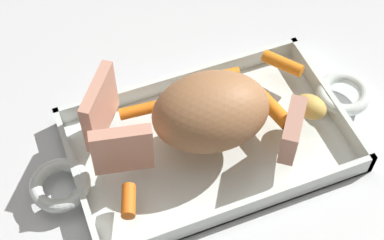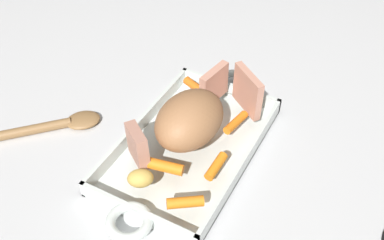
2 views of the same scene
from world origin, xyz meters
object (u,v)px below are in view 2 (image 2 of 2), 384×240
Objects in this scene: baby_carrot_long at (216,166)px; serving_spoon at (60,125)px; roast_slice_outer at (214,85)px; roast_slice_thin at (248,91)px; baby_carrot_short at (236,122)px; roast_slice_thick at (138,145)px; baby_carrot_southeast at (166,167)px; baby_carrot_center_right at (185,202)px; potato_near_roast at (140,178)px; baby_carrot_center_left at (193,85)px; roasting_dish at (190,146)px; pork_roast at (188,120)px.

baby_carrot_long is 0.33× the size of serving_spoon.
roast_slice_thin is (-0.01, 0.07, 0.01)m from roast_slice_outer.
roast_slice_outer is 0.09m from baby_carrot_short.
roast_slice_thick is 0.06m from baby_carrot_southeast.
baby_carrot_center_right is 1.35× the size of potato_near_roast.
baby_carrot_short reaches higher than serving_spoon.
baby_carrot_center_left is 0.96× the size of potato_near_roast.
baby_carrot_center_right reaches higher than roasting_dish.
roast_slice_thin reaches higher than roast_slice_thick.
baby_carrot_long reaches higher than serving_spoon.
roasting_dish is 0.26m from serving_spoon.
potato_near_roast is (0.20, -0.08, 0.01)m from baby_carrot_short.
baby_carrot_short is 0.22m from potato_near_roast.
roast_slice_thick is 1.14× the size of baby_carrot_long.
roast_slice_outer is at bearing -175.56° from roasting_dish.
baby_carrot_long is (0.16, 0.09, -0.03)m from roast_slice_outer.
pork_roast is at bearing -176.48° from baby_carrot_southeast.
roast_slice_thin is 1.31× the size of roast_slice_thick.
roast_slice_outer is at bearing 77.69° from baby_carrot_center_left.
roast_slice_outer is 0.07m from roast_slice_thin.
roast_slice_outer is at bearing -83.42° from roast_slice_thin.
roast_slice_outer is 1.24× the size of baby_carrot_center_right.
serving_spoon is (-0.06, -0.23, -0.04)m from potato_near_roast.
baby_carrot_short is 1.53× the size of baby_carrot_center_left.
roast_slice_outer is 1.15× the size of roast_slice_thick.
baby_carrot_long is (0.17, 0.02, -0.03)m from roast_slice_thin.
baby_carrot_southeast is 0.23m from baby_carrot_center_left.
baby_carrot_long is 0.86× the size of baby_carrot_southeast.
baby_carrot_short is at bearing -178.59° from baby_carrot_center_right.
baby_carrot_short is 0.99× the size of baby_carrot_southeast.
serving_spoon is at bearing -101.98° from baby_carrot_center_right.
roast_slice_thick is 0.38× the size of serving_spoon.
baby_carrot_center_right is at bearing 1.41° from baby_carrot_short.
roast_slice_thick is at bearing -143.66° from potato_near_roast.
roast_slice_thick is at bearing -36.70° from baby_carrot_short.
roast_slice_outer is 1.75× the size of baby_carrot_center_left.
roast_slice_outer is at bearing -163.48° from baby_carrot_center_right.
pork_roast is 0.88× the size of serving_spoon.
baby_carrot_short is at bearing 159.72° from baby_carrot_southeast.
baby_carrot_southeast is at bearing -127.24° from baby_carrot_center_right.
roasting_dish is 7.46× the size of roast_slice_thick.
potato_near_roast is at bearing -26.49° from baby_carrot_southeast.
roast_slice_thin reaches higher than baby_carrot_short.
baby_carrot_long is 0.87× the size of baby_carrot_short.
roast_slice_thick is at bearing -28.11° from roast_slice_thin.
baby_carrot_center_left is 0.28m from serving_spoon.
baby_carrot_center_left is at bearing -163.50° from baby_carrot_southeast.
roasting_dish is 0.15m from roast_slice_thin.
roast_slice_thin reaches higher than roast_slice_outer.
baby_carrot_short is 1.09× the size of baby_carrot_center_right.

